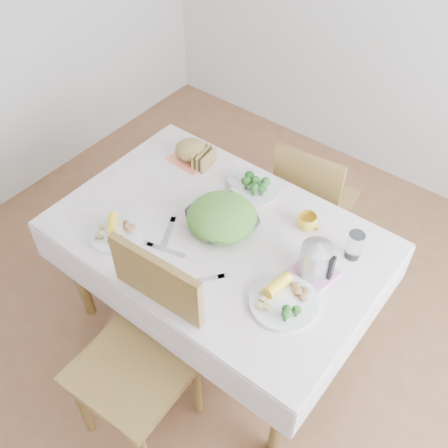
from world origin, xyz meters
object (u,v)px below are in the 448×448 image
Objects in this scene: chair_far at (315,197)px; yellow_mug at (307,222)px; dining_table at (219,284)px; chair_near at (134,373)px; salad_bowl at (222,221)px; dinner_plate_right at (284,302)px; electric_kettle at (317,256)px; dinner_plate_left at (116,235)px.

chair_far is 0.64m from yellow_mug.
chair_far is (0.09, 0.79, 0.09)m from dining_table.
salad_bowl is at bearing 92.24° from chair_near.
dinner_plate_right reaches higher than dining_table.
electric_kettle reaches higher than chair_far.
electric_kettle reaches higher than dinner_plate_left.
chair_near is at bearing -104.74° from yellow_mug.
electric_kettle is (0.47, 0.07, 0.51)m from dining_table.
electric_kettle reaches higher than dinner_plate_right.
electric_kettle is at bearing 86.72° from dinner_plate_right.
dinner_plate_left reaches higher than dining_table.
dinner_plate_left is 2.49× the size of yellow_mug.
salad_bowl reaches higher than dinner_plate_right.
dining_table is 14.68× the size of yellow_mug.
yellow_mug is (0.30, 0.28, 0.42)m from dining_table.
dinner_plate_right is at bearing 105.24° from chair_far.
yellow_mug is at bearing 143.07° from electric_kettle.
dinner_plate_left is 1.26× the size of electric_kettle.
chair_near reaches higher than dinner_plate_left.
yellow_mug reaches higher than dinner_plate_left.
chair_far is 9.34× the size of yellow_mug.
dining_table is 4.53× the size of salad_bowl.
chair_far is 0.91m from electric_kettle.
dinner_plate_right is (0.46, -0.14, 0.40)m from dining_table.
dinner_plate_left is (-0.45, -1.09, 0.31)m from chair_far.
chair_near reaches higher than dinner_plate_right.
salad_bowl is at bearing -162.13° from electric_kettle.
chair_far is at bearing 111.55° from dinner_plate_right.
salad_bowl is 3.24× the size of yellow_mug.
dining_table is 7.40× the size of electric_kettle.
dining_table is at bearing -156.88° from electric_kettle.
chair_far is at bearing 132.79° from electric_kettle.
yellow_mug is at bearing 110.31° from dinner_plate_right.
dinner_plate_right reaches higher than dinner_plate_left.
dinner_plate_right is (0.41, 0.51, 0.31)m from chair_near.
dinner_plate_right is 1.53× the size of electric_kettle.
dinner_plate_left is 0.82× the size of dinner_plate_right.
chair_near is 1.03m from yellow_mug.
chair_near reaches higher than salad_bowl.
salad_bowl is (-0.01, 0.04, 0.42)m from dining_table.
dinner_plate_right is at bearing 11.22° from dinner_plate_left.
dinner_plate_left is at bearing -138.24° from yellow_mug.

